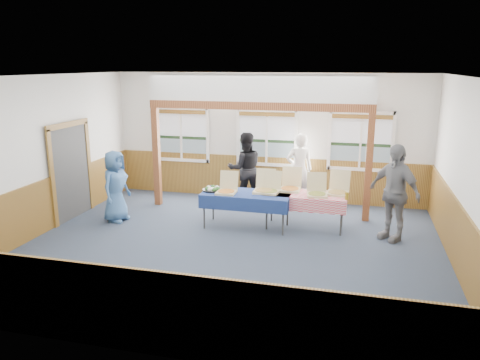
% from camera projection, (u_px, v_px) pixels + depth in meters
% --- Properties ---
extents(floor, '(8.00, 8.00, 0.00)m').
position_uv_depth(floor, '(231.00, 248.00, 8.92)').
color(floor, '#282E41').
rests_on(floor, ground).
extents(ceiling, '(8.00, 8.00, 0.00)m').
position_uv_depth(ceiling, '(230.00, 76.00, 8.15)').
color(ceiling, white).
rests_on(ceiling, wall_back).
extents(wall_back, '(8.00, 0.00, 8.00)m').
position_uv_depth(wall_back, '(267.00, 137.00, 11.82)').
color(wall_back, silver).
rests_on(wall_back, floor).
extents(wall_front, '(8.00, 0.00, 8.00)m').
position_uv_depth(wall_front, '(147.00, 230.00, 5.24)').
color(wall_front, silver).
rests_on(wall_front, floor).
extents(wall_left, '(0.00, 8.00, 8.00)m').
position_uv_depth(wall_left, '(41.00, 155.00, 9.49)').
color(wall_left, silver).
rests_on(wall_left, floor).
extents(wall_right, '(0.00, 8.00, 8.00)m').
position_uv_depth(wall_right, '(468.00, 179.00, 7.57)').
color(wall_right, silver).
rests_on(wall_right, floor).
extents(wainscot_back, '(7.98, 0.05, 1.10)m').
position_uv_depth(wainscot_back, '(266.00, 178.00, 12.05)').
color(wainscot_back, brown).
rests_on(wainscot_back, floor).
extents(wainscot_front, '(7.98, 0.05, 1.10)m').
position_uv_depth(wainscot_front, '(152.00, 313.00, 5.52)').
color(wainscot_front, brown).
rests_on(wainscot_front, floor).
extents(wainscot_left, '(0.05, 6.98, 1.10)m').
position_uv_depth(wainscot_left, '(47.00, 205.00, 9.74)').
color(wainscot_left, brown).
rests_on(wainscot_left, floor).
extents(wainscot_right, '(0.05, 6.98, 1.10)m').
position_uv_depth(wainscot_right, '(459.00, 239.00, 7.83)').
color(wainscot_right, brown).
rests_on(wainscot_right, floor).
extents(cased_opening, '(0.06, 1.30, 2.10)m').
position_uv_depth(cased_opening, '(71.00, 172.00, 10.46)').
color(cased_opening, '#363636').
rests_on(cased_opening, wall_left).
extents(window_left, '(1.56, 0.10, 1.46)m').
position_uv_depth(window_left, '(181.00, 131.00, 12.32)').
color(window_left, white).
rests_on(window_left, wall_back).
extents(window_mid, '(1.56, 0.10, 1.46)m').
position_uv_depth(window_mid, '(267.00, 134.00, 11.76)').
color(window_mid, white).
rests_on(window_mid, wall_back).
extents(window_right, '(1.56, 0.10, 1.46)m').
position_uv_depth(window_right, '(361.00, 138.00, 11.21)').
color(window_right, white).
rests_on(window_right, wall_back).
extents(post_left, '(0.15, 0.15, 2.40)m').
position_uv_depth(post_left, '(157.00, 157.00, 11.39)').
color(post_left, '#5D2B14').
rests_on(post_left, floor).
extents(post_right, '(0.15, 0.15, 2.40)m').
position_uv_depth(post_right, '(369.00, 168.00, 10.19)').
color(post_right, '#5D2B14').
rests_on(post_right, floor).
extents(cross_beam, '(5.15, 0.18, 0.18)m').
position_uv_depth(cross_beam, '(257.00, 106.00, 10.48)').
color(cross_beam, '#5D2B14').
rests_on(cross_beam, post_left).
extents(table_left, '(1.93, 0.99, 0.76)m').
position_uv_depth(table_left, '(246.00, 195.00, 9.88)').
color(table_left, '#363636').
rests_on(table_left, floor).
extents(table_right, '(1.84, 1.17, 0.76)m').
position_uv_depth(table_right, '(305.00, 196.00, 9.82)').
color(table_right, '#363636').
rests_on(table_right, floor).
extents(pizza_box_a, '(0.40, 0.49, 0.43)m').
position_uv_depth(pizza_box_a, '(227.00, 190.00, 9.85)').
color(pizza_box_a, '#CABC87').
rests_on(pizza_box_a, table_left).
extents(pizza_box_b, '(0.43, 0.52, 0.46)m').
position_uv_depth(pizza_box_b, '(264.00, 189.00, 9.92)').
color(pizza_box_b, '#CABC87').
rests_on(pizza_box_b, table_left).
extents(pizza_box_c, '(0.45, 0.53, 0.43)m').
position_uv_depth(pizza_box_c, '(270.00, 190.00, 9.88)').
color(pizza_box_c, '#CABC87').
rests_on(pizza_box_c, table_right).
extents(pizza_box_d, '(0.43, 0.52, 0.47)m').
position_uv_depth(pizza_box_d, '(290.00, 187.00, 10.06)').
color(pizza_box_d, '#CABC87').
rests_on(pizza_box_d, table_right).
extents(pizza_box_e, '(0.47, 0.55, 0.44)m').
position_uv_depth(pizza_box_e, '(317.00, 192.00, 9.66)').
color(pizza_box_e, '#CABC87').
rests_on(pizza_box_e, table_right).
extents(pizza_box_f, '(0.49, 0.57, 0.47)m').
position_uv_depth(pizza_box_f, '(338.00, 191.00, 9.77)').
color(pizza_box_f, '#CABC87').
rests_on(pizza_box_f, table_right).
extents(veggie_tray, '(0.43, 0.43, 0.10)m').
position_uv_depth(veggie_tray, '(212.00, 189.00, 10.04)').
color(veggie_tray, black).
rests_on(veggie_tray, table_left).
extents(drink_glass, '(0.07, 0.07, 0.15)m').
position_uv_depth(drink_glass, '(347.00, 196.00, 9.35)').
color(drink_glass, olive).
rests_on(drink_glass, table_right).
extents(woman_white, '(0.76, 0.62, 1.79)m').
position_uv_depth(woman_white, '(299.00, 170.00, 11.41)').
color(woman_white, white).
rests_on(woman_white, floor).
extents(woman_black, '(1.08, 0.98, 1.80)m').
position_uv_depth(woman_black, '(245.00, 168.00, 11.53)').
color(woman_black, black).
rests_on(woman_black, floor).
extents(man_blue, '(0.59, 0.83, 1.59)m').
position_uv_depth(man_blue, '(116.00, 186.00, 10.27)').
color(man_blue, '#3D6699').
rests_on(man_blue, floor).
extents(person_grey, '(1.16, 1.09, 1.93)m').
position_uv_depth(person_grey, '(394.00, 193.00, 9.14)').
color(person_grey, slate).
rests_on(person_grey, floor).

